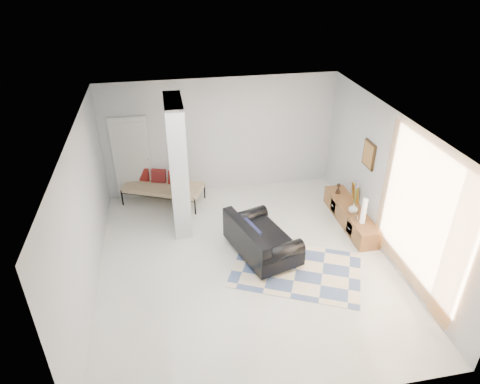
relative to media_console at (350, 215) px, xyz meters
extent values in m
plane|color=beige|center=(-2.52, -0.90, -0.20)|extent=(6.00, 6.00, 0.00)
plane|color=white|center=(-2.52, -0.90, 2.60)|extent=(6.00, 6.00, 0.00)
plane|color=silver|center=(-2.52, 2.10, 1.20)|extent=(6.00, 0.00, 6.00)
plane|color=silver|center=(-2.52, -3.90, 1.20)|extent=(6.00, 0.00, 6.00)
plane|color=silver|center=(-5.27, -0.90, 1.20)|extent=(0.00, 6.00, 6.00)
plane|color=silver|center=(0.23, -0.90, 1.20)|extent=(0.00, 6.00, 6.00)
cube|color=silver|center=(-3.62, 0.70, 1.20)|extent=(0.35, 1.20, 2.80)
cube|color=silver|center=(-4.62, 2.06, 0.82)|extent=(0.85, 0.06, 2.04)
plane|color=orange|center=(0.15, -2.05, 1.25)|extent=(0.00, 2.55, 2.55)
cube|color=#3B2510|center=(0.20, 0.00, 1.45)|extent=(0.04, 0.45, 0.55)
cube|color=brown|center=(0.00, 0.00, 0.00)|extent=(0.45, 2.04, 0.40)
cube|color=#3B2510|center=(-0.22, -0.46, 0.00)|extent=(0.02, 0.27, 0.28)
cube|color=#3B2510|center=(-0.22, 0.45, 0.00)|extent=(0.02, 0.27, 0.28)
cube|color=gold|center=(0.18, 0.28, 0.40)|extent=(0.09, 0.32, 0.40)
cube|color=silver|center=(-0.10, -0.46, 0.26)|extent=(0.04, 0.10, 0.12)
cylinder|color=silver|center=(-2.30, -1.42, -0.15)|extent=(0.05, 0.05, 0.10)
cylinder|color=silver|center=(-2.69, -0.14, -0.15)|extent=(0.05, 0.05, 0.10)
cylinder|color=silver|center=(-1.59, -1.20, -0.15)|extent=(0.05, 0.05, 0.10)
cylinder|color=silver|center=(-1.98, 0.07, -0.15)|extent=(0.05, 0.05, 0.10)
cube|color=black|center=(-2.14, -0.67, 0.05)|extent=(1.36, 1.78, 0.30)
cube|color=black|center=(-2.50, -0.78, 0.38)|extent=(0.65, 1.56, 0.36)
cylinder|color=black|center=(-1.95, -1.31, 0.28)|extent=(0.94, 0.53, 0.28)
cylinder|color=black|center=(-2.34, -0.04, 0.28)|extent=(0.94, 0.53, 0.28)
cube|color=black|center=(-2.38, -0.75, 0.40)|extent=(0.30, 0.59, 0.31)
cylinder|color=black|center=(-4.94, 1.72, 0.00)|extent=(0.04, 0.04, 0.40)
cylinder|color=black|center=(-3.30, 1.00, 0.00)|extent=(0.04, 0.04, 0.40)
cylinder|color=black|center=(-4.64, 2.39, 0.00)|extent=(0.04, 0.04, 0.40)
cylinder|color=black|center=(-3.01, 1.68, 0.00)|extent=(0.04, 0.04, 0.40)
cube|color=beige|center=(-3.97, 1.70, 0.18)|extent=(1.96, 1.42, 0.12)
cube|color=maroon|center=(-4.44, 2.07, 0.40)|extent=(0.38, 0.29, 0.33)
cube|color=maroon|center=(-4.06, 1.90, 0.40)|extent=(0.38, 0.29, 0.33)
cube|color=maroon|center=(-3.67, 1.73, 0.40)|extent=(0.38, 0.29, 0.33)
cube|color=beige|center=(-1.62, -1.29, -0.20)|extent=(2.80, 2.42, 0.01)
cylinder|color=white|center=(-0.02, -0.57, 0.47)|extent=(0.10, 0.10, 0.55)
imported|color=silver|center=(-0.05, -0.17, 0.30)|extent=(0.21, 0.21, 0.21)
camera|label=1|loc=(-3.83, -7.24, 5.11)|focal=32.00mm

